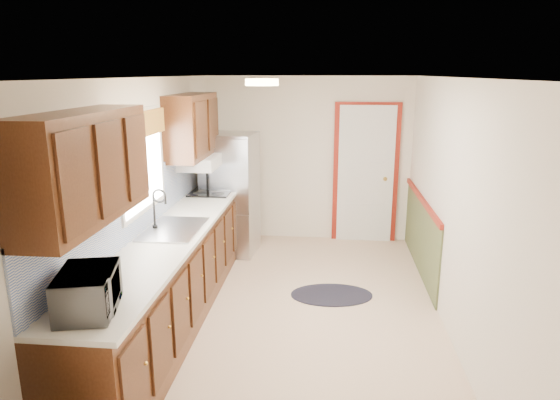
# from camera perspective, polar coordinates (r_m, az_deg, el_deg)

# --- Properties ---
(room_shell) EXTENTS (3.20, 5.20, 2.52)m
(room_shell) POSITION_cam_1_polar(r_m,az_deg,el_deg) (4.93, 1.81, -0.25)
(room_shell) COLOR beige
(room_shell) RESTS_ON ground
(kitchen_run) EXTENTS (0.63, 4.00, 2.20)m
(kitchen_run) POSITION_cam_1_polar(r_m,az_deg,el_deg) (5.01, -12.76, -5.05)
(kitchen_run) COLOR #3C1D0D
(kitchen_run) RESTS_ON ground
(back_wall_trim) EXTENTS (1.12, 2.30, 2.08)m
(back_wall_trim) POSITION_cam_1_polar(r_m,az_deg,el_deg) (7.18, 10.98, 1.59)
(back_wall_trim) COLOR maroon
(back_wall_trim) RESTS_ON ground
(ceiling_fixture) EXTENTS (0.30, 0.30, 0.06)m
(ceiling_fixture) POSITION_cam_1_polar(r_m,az_deg,el_deg) (4.61, -2.08, 13.31)
(ceiling_fixture) COLOR #FFD88C
(ceiling_fixture) RESTS_ON room_shell
(microwave) EXTENTS (0.40, 0.56, 0.34)m
(microwave) POSITION_cam_1_polar(r_m,az_deg,el_deg) (3.47, -21.14, -9.29)
(microwave) COLOR white
(microwave) RESTS_ON kitchen_run
(refrigerator) EXTENTS (0.75, 0.73, 1.66)m
(refrigerator) POSITION_cam_1_polar(r_m,az_deg,el_deg) (6.87, -5.68, 0.72)
(refrigerator) COLOR #B7B7BC
(refrigerator) RESTS_ON ground
(rug) EXTENTS (0.98, 0.68, 0.01)m
(rug) POSITION_cam_1_polar(r_m,az_deg,el_deg) (5.77, 5.92, -10.72)
(rug) COLOR black
(rug) RESTS_ON ground
(cooktop) EXTENTS (0.51, 0.61, 0.02)m
(cooktop) POSITION_cam_1_polar(r_m,az_deg,el_deg) (6.52, -7.82, 0.99)
(cooktop) COLOR black
(cooktop) RESTS_ON kitchen_run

